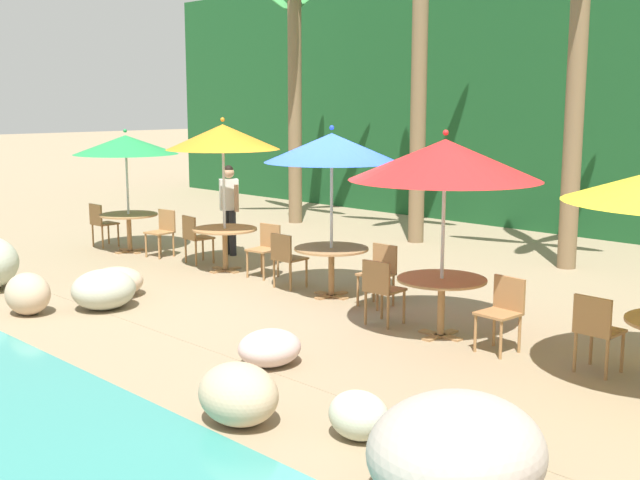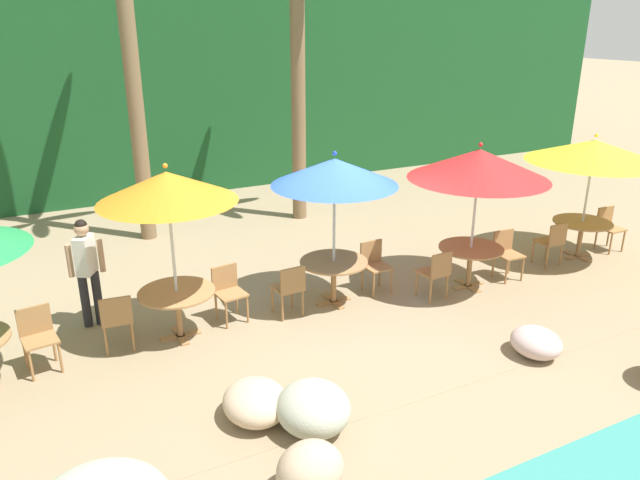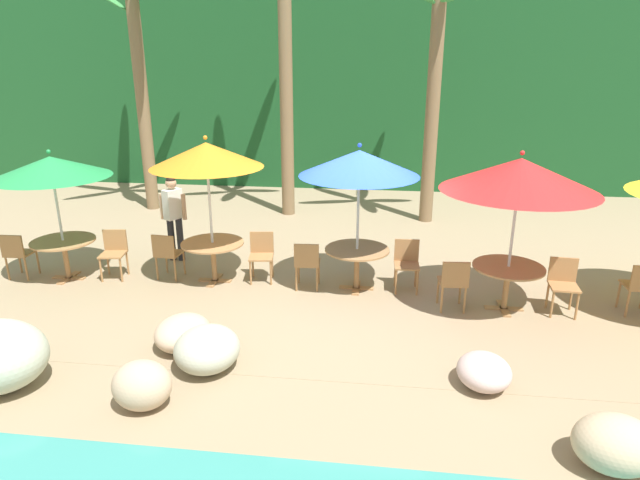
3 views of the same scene
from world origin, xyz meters
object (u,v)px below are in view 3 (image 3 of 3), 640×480
at_px(umbrella_red, 520,175).
at_px(palm_tree_nearest, 138,49).
at_px(chair_orange_inland, 167,253).
at_px(umbrella_blue, 359,163).
at_px(chair_green_seaward, 114,250).
at_px(chair_orange_seaward, 262,253).
at_px(dining_table_orange, 213,249).
at_px(chair_blue_seaward, 407,261).
at_px(palm_tree_third, 435,59).
at_px(chair_green_inland, 17,252).
at_px(dining_table_red, 508,274).
at_px(waiter_in_white, 173,212).
at_px(chair_blue_inland, 307,262).
at_px(umbrella_green, 51,167).
at_px(umbrella_orange, 206,155).
at_px(dining_table_blue, 357,256).
at_px(chair_red_inland, 454,281).
at_px(palm_tree_second, 285,27).
at_px(dining_table_green, 64,247).
at_px(chair_red_seaward, 563,281).

height_order(umbrella_red, palm_tree_nearest, palm_tree_nearest).
bearing_deg(chair_orange_inland, umbrella_blue, -0.10).
relative_size(chair_green_seaward, chair_orange_seaward, 1.00).
distance_m(chair_green_seaward, dining_table_orange, 1.86).
bearing_deg(chair_blue_seaward, palm_tree_third, 82.15).
relative_size(dining_table_orange, umbrella_blue, 0.43).
bearing_deg(palm_tree_nearest, chair_orange_inland, -63.43).
bearing_deg(chair_green_inland, dining_table_red, -1.34).
bearing_deg(waiter_in_white, chair_blue_inland, -21.73).
bearing_deg(chair_blue_inland, palm_tree_nearest, 135.52).
bearing_deg(palm_tree_nearest, palm_tree_third, -2.06).
xyz_separation_m(chair_green_inland, chair_blue_seaward, (6.93, 0.44, 0.00)).
bearing_deg(umbrella_blue, umbrella_green, -177.78).
distance_m(dining_table_orange, umbrella_blue, 3.01).
distance_m(chair_blue_seaward, chair_blue_inland, 1.71).
bearing_deg(umbrella_blue, palm_tree_nearest, 140.86).
distance_m(palm_tree_third, waiter_in_white, 6.74).
bearing_deg(umbrella_blue, chair_orange_inland, 179.90).
xyz_separation_m(umbrella_red, palm_tree_third, (-0.95, 4.93, 1.63)).
relative_size(umbrella_orange, chair_blue_seaward, 3.00).
bearing_deg(dining_table_blue, chair_orange_seaward, 172.76).
bearing_deg(chair_red_inland, chair_green_inland, 177.31).
bearing_deg(chair_blue_seaward, chair_red_inland, -48.34).
height_order(chair_blue_inland, dining_table_red, chair_blue_inland).
bearing_deg(umbrella_green, dining_table_blue, 2.22).
bearing_deg(chair_blue_seaward, dining_table_red, -22.30).
height_order(umbrella_blue, palm_tree_nearest, palm_tree_nearest).
bearing_deg(chair_orange_seaward, palm_tree_second, 94.18).
bearing_deg(chair_green_inland, dining_table_blue, 2.99).
relative_size(umbrella_orange, palm_tree_second, 0.37).
distance_m(chair_orange_seaward, chair_orange_inland, 1.70).
distance_m(chair_orange_inland, umbrella_red, 6.06).
bearing_deg(dining_table_red, chair_red_inland, -169.24).
bearing_deg(chair_orange_seaward, chair_red_inland, -15.29).
relative_size(chair_orange_seaward, chair_orange_inland, 1.00).
bearing_deg(dining_table_green, chair_blue_inland, 0.87).
bearing_deg(waiter_in_white, dining_table_red, -13.89).
distance_m(umbrella_orange, chair_blue_seaward, 3.83).
relative_size(chair_green_seaward, dining_table_orange, 0.79).
bearing_deg(chair_blue_inland, waiter_in_white, 158.27).
bearing_deg(dining_table_green, umbrella_blue, 2.22).
xyz_separation_m(chair_orange_inland, dining_table_red, (5.80, -0.52, 0.10)).
distance_m(chair_red_seaward, palm_tree_second, 8.35).
distance_m(chair_green_inland, umbrella_blue, 6.32).
bearing_deg(chair_red_inland, chair_blue_seaward, 131.66).
bearing_deg(dining_table_green, dining_table_blue, 2.22).
bearing_deg(chair_red_seaward, chair_blue_seaward, 166.01).
height_order(chair_blue_inland, palm_tree_third, palm_tree_third).
bearing_deg(waiter_in_white, umbrella_green, -143.84).
distance_m(dining_table_blue, chair_blue_inland, 0.86).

